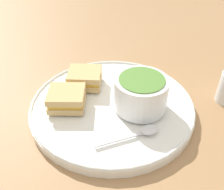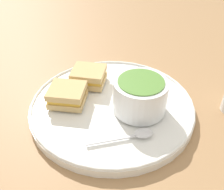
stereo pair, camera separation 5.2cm
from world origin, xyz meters
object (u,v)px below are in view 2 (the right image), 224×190
soup_bowl (140,95)px  sandwich_half_far (67,95)px  sandwich_half_near (90,76)px  spoon (138,134)px

soup_bowl → sandwich_half_far: bearing=-45.1°
sandwich_half_near → sandwich_half_far: same height
sandwich_half_near → sandwich_half_far: (0.07, 0.03, 0.00)m
spoon → sandwich_half_near: bearing=107.3°
spoon → sandwich_half_near: sandwich_half_near is taller
spoon → sandwich_half_far: 0.17m
soup_bowl → sandwich_half_far: (0.10, -0.10, -0.02)m
soup_bowl → sandwich_half_near: soup_bowl is taller
sandwich_half_near → soup_bowl: bearing=102.1°
sandwich_half_near → sandwich_half_far: 0.08m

